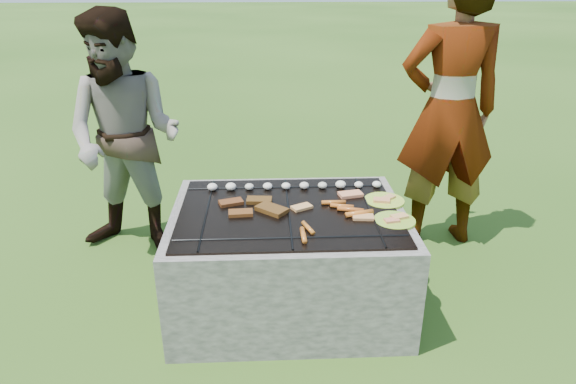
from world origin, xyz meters
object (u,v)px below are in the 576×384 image
(plate_far, at_px, (384,201))
(cook, at_px, (449,111))
(plate_near, at_px, (395,220))
(bystander, at_px, (125,138))
(fire_pit, at_px, (288,261))

(plate_far, relative_size, cook, 0.13)
(plate_near, relative_size, bystander, 0.15)
(cook, bearing_deg, bystander, -1.41)
(plate_far, bearing_deg, plate_near, -89.62)
(plate_far, relative_size, plate_near, 1.04)
(plate_near, xyz_separation_m, cook, (0.56, 0.90, 0.35))
(plate_far, height_order, bystander, bystander)
(fire_pit, height_order, plate_near, plate_near)
(fire_pit, xyz_separation_m, bystander, (-1.04, 0.72, 0.53))
(plate_far, xyz_separation_m, bystander, (-1.60, 0.61, 0.21))
(cook, height_order, bystander, cook)
(bystander, bearing_deg, fire_pit, -20.72)
(plate_far, relative_size, bystander, 0.15)
(cook, bearing_deg, fire_pit, 31.71)
(fire_pit, bearing_deg, cook, 34.11)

